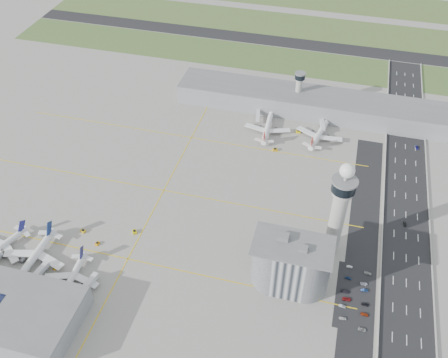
% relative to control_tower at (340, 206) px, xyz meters
% --- Properties ---
extents(ground, '(1000.00, 1000.00, 0.00)m').
position_rel_control_tower_xyz_m(ground, '(-72.00, -8.00, -35.04)').
color(ground, '#9D9A92').
extents(grass_strip_0, '(480.00, 50.00, 0.08)m').
position_rel_control_tower_xyz_m(grass_strip_0, '(-92.00, 217.00, -35.00)').
color(grass_strip_0, '#3E5A2A').
rests_on(grass_strip_0, ground).
extents(grass_strip_1, '(480.00, 60.00, 0.08)m').
position_rel_control_tower_xyz_m(grass_strip_1, '(-92.00, 292.00, -35.00)').
color(grass_strip_1, '#4B642F').
rests_on(grass_strip_1, ground).
extents(runway, '(480.00, 22.00, 0.10)m').
position_rel_control_tower_xyz_m(runway, '(-92.00, 254.00, -34.98)').
color(runway, black).
rests_on(runway, ground).
extents(highway, '(28.00, 500.00, 0.10)m').
position_rel_control_tower_xyz_m(highway, '(43.00, -8.00, -34.99)').
color(highway, black).
rests_on(highway, ground).
extents(barrier_left, '(0.60, 500.00, 1.20)m').
position_rel_control_tower_xyz_m(barrier_left, '(29.00, -8.00, -34.44)').
color(barrier_left, '#9E9E99').
rests_on(barrier_left, ground).
extents(barrier_right, '(0.60, 500.00, 1.20)m').
position_rel_control_tower_xyz_m(barrier_right, '(57.00, -8.00, -34.44)').
color(barrier_right, '#9E9E99').
rests_on(barrier_right, ground).
extents(landside_road, '(18.00, 260.00, 0.08)m').
position_rel_control_tower_xyz_m(landside_road, '(18.00, -18.00, -35.00)').
color(landside_road, black).
rests_on(landside_road, ground).
extents(parking_lot, '(20.00, 44.00, 0.10)m').
position_rel_control_tower_xyz_m(parking_lot, '(16.00, -30.00, -34.99)').
color(parking_lot, black).
rests_on(parking_lot, ground).
extents(taxiway_line_h_0, '(260.00, 0.60, 0.01)m').
position_rel_control_tower_xyz_m(taxiway_line_h_0, '(-112.00, -38.00, -35.04)').
color(taxiway_line_h_0, yellow).
rests_on(taxiway_line_h_0, ground).
extents(taxiway_line_h_1, '(260.00, 0.60, 0.01)m').
position_rel_control_tower_xyz_m(taxiway_line_h_1, '(-112.00, 22.00, -35.04)').
color(taxiway_line_h_1, yellow).
rests_on(taxiway_line_h_1, ground).
extents(taxiway_line_h_2, '(260.00, 0.60, 0.01)m').
position_rel_control_tower_xyz_m(taxiway_line_h_2, '(-112.00, 82.00, -35.04)').
color(taxiway_line_h_2, yellow).
rests_on(taxiway_line_h_2, ground).
extents(taxiway_line_v, '(0.60, 260.00, 0.01)m').
position_rel_control_tower_xyz_m(taxiway_line_v, '(-112.00, 22.00, -35.04)').
color(taxiway_line_v, yellow).
rests_on(taxiway_line_v, ground).
extents(control_tower, '(14.00, 14.00, 64.50)m').
position_rel_control_tower_xyz_m(control_tower, '(0.00, 0.00, 0.00)').
color(control_tower, '#ADAAA5').
rests_on(control_tower, ground).
extents(secondary_tower, '(8.60, 8.60, 31.90)m').
position_rel_control_tower_xyz_m(secondary_tower, '(-42.00, 142.00, -16.24)').
color(secondary_tower, '#ADAAA5').
rests_on(secondary_tower, ground).
extents(admin_building, '(42.00, 24.00, 33.50)m').
position_rel_control_tower_xyz_m(admin_building, '(-20.01, -30.00, -19.74)').
color(admin_building, '#B2B2B7').
rests_on(admin_building, ground).
extents(terminal_pier, '(210.00, 32.00, 15.80)m').
position_rel_control_tower_xyz_m(terminal_pier, '(-32.00, 140.00, -27.14)').
color(terminal_pier, gray).
rests_on(terminal_pier, ground).
extents(airplane_near_b, '(38.84, 45.44, 12.54)m').
position_rel_control_tower_xyz_m(airplane_near_b, '(-162.53, -54.33, -28.77)').
color(airplane_near_b, white).
rests_on(airplane_near_b, ground).
extents(airplane_near_c, '(34.17, 39.43, 10.50)m').
position_rel_control_tower_xyz_m(airplane_near_c, '(-135.00, -61.82, -29.79)').
color(airplane_near_c, white).
rests_on(airplane_near_c, ground).
extents(airplane_far_a, '(37.28, 43.21, 11.64)m').
position_rel_control_tower_xyz_m(airplane_far_a, '(-58.70, 105.32, -29.22)').
color(airplane_far_a, white).
rests_on(airplane_far_a, ground).
extents(airplane_far_b, '(43.39, 48.29, 11.75)m').
position_rel_control_tower_xyz_m(airplane_far_b, '(-19.67, 107.76, -29.16)').
color(airplane_far_b, white).
rests_on(airplane_far_b, ground).
extents(jet_bridge_near_1, '(5.39, 14.31, 5.70)m').
position_rel_control_tower_xyz_m(jet_bridge_near_1, '(-155.00, -69.00, -32.19)').
color(jet_bridge_near_1, silver).
rests_on(jet_bridge_near_1, ground).
extents(jet_bridge_near_2, '(5.39, 14.31, 5.70)m').
position_rel_control_tower_xyz_m(jet_bridge_near_2, '(-125.00, -69.00, -32.19)').
color(jet_bridge_near_2, silver).
rests_on(jet_bridge_near_2, ground).
extents(jet_bridge_far_0, '(5.39, 14.31, 5.70)m').
position_rel_control_tower_xyz_m(jet_bridge_far_0, '(-70.00, 124.00, -32.19)').
color(jet_bridge_far_0, silver).
rests_on(jet_bridge_far_0, ground).
extents(jet_bridge_far_1, '(5.39, 14.31, 5.70)m').
position_rel_control_tower_xyz_m(jet_bridge_far_1, '(-20.00, 124.00, -32.19)').
color(jet_bridge_far_1, silver).
rests_on(jet_bridge_far_1, ground).
extents(tug_0, '(3.80, 3.47, 1.83)m').
position_rel_control_tower_xyz_m(tug_0, '(-148.20, -54.85, -34.13)').
color(tug_0, '#E99C01').
rests_on(tug_0, ground).
extents(tug_1, '(3.64, 3.06, 1.80)m').
position_rel_control_tower_xyz_m(tug_1, '(-146.58, -25.42, -34.14)').
color(tug_1, gold).
rests_on(tug_1, ground).
extents(tug_2, '(2.39, 3.07, 1.60)m').
position_rel_control_tower_xyz_m(tug_2, '(-133.80, -32.33, -34.24)').
color(tug_2, orange).
rests_on(tug_2, ground).
extents(tug_3, '(3.77, 3.99, 1.91)m').
position_rel_control_tower_xyz_m(tug_3, '(-116.07, -17.99, -34.09)').
color(tug_3, '#D6C003').
rests_on(tug_3, ground).
extents(tug_4, '(4.18, 3.63, 2.03)m').
position_rel_control_tower_xyz_m(tug_4, '(-48.60, 82.86, -34.02)').
color(tug_4, gold).
rests_on(tug_4, ground).
extents(tug_5, '(3.76, 2.83, 2.02)m').
position_rel_control_tower_xyz_m(tug_5, '(-35.66, 109.03, -34.03)').
color(tug_5, '#DBC009').
rests_on(tug_5, ground).
extents(car_lot_0, '(3.92, 2.01, 1.28)m').
position_rel_control_tower_xyz_m(car_lot_0, '(11.00, -45.95, -34.40)').
color(car_lot_0, silver).
rests_on(car_lot_0, ground).
extents(car_lot_1, '(3.66, 1.42, 1.19)m').
position_rel_control_tower_xyz_m(car_lot_1, '(10.16, -38.60, -34.45)').
color(car_lot_1, '#A5A9B1').
rests_on(car_lot_1, ground).
extents(car_lot_2, '(4.91, 2.75, 1.30)m').
position_rel_control_tower_xyz_m(car_lot_2, '(12.07, -33.58, -34.39)').
color(car_lot_2, maroon).
rests_on(car_lot_2, ground).
extents(car_lot_3, '(4.67, 2.19, 1.32)m').
position_rel_control_tower_xyz_m(car_lot_3, '(11.04, -28.54, -34.38)').
color(car_lot_3, '#26232E').
rests_on(car_lot_3, ground).
extents(car_lot_4, '(3.77, 1.91, 1.23)m').
position_rel_control_tower_xyz_m(car_lot_4, '(11.73, -19.32, -34.43)').
color(car_lot_4, navy).
rests_on(car_lot_4, ground).
extents(car_lot_5, '(3.45, 1.55, 1.10)m').
position_rel_control_tower_xyz_m(car_lot_5, '(11.83, -11.11, -34.49)').
color(car_lot_5, white).
rests_on(car_lot_5, ground).
extents(car_lot_6, '(4.27, 2.18, 1.15)m').
position_rel_control_tower_xyz_m(car_lot_6, '(21.10, -49.93, -34.46)').
color(car_lot_6, gray).
rests_on(car_lot_6, ground).
extents(car_lot_7, '(4.18, 1.90, 1.19)m').
position_rel_control_tower_xyz_m(car_lot_7, '(21.84, -40.64, -34.45)').
color(car_lot_7, maroon).
rests_on(car_lot_7, ground).
extents(car_lot_8, '(3.91, 1.70, 1.31)m').
position_rel_control_tower_xyz_m(car_lot_8, '(21.75, -34.32, -34.39)').
color(car_lot_8, black).
rests_on(car_lot_8, ground).
extents(car_lot_9, '(4.09, 1.97, 1.29)m').
position_rel_control_tower_xyz_m(car_lot_9, '(20.95, -25.29, -34.39)').
color(car_lot_9, navy).
rests_on(car_lot_9, ground).
extents(car_lot_10, '(4.23, 2.34, 1.12)m').
position_rel_control_tower_xyz_m(car_lot_10, '(20.45, -20.96, -34.48)').
color(car_lot_10, silver).
rests_on(car_lot_10, ground).
extents(car_lot_11, '(4.30, 2.18, 1.20)m').
position_rel_control_tower_xyz_m(car_lot_11, '(22.11, -13.13, -34.44)').
color(car_lot_11, gray).
rests_on(car_lot_11, ground).
extents(car_hw_1, '(1.79, 3.95, 1.26)m').
position_rel_control_tower_xyz_m(car_hw_1, '(42.28, 31.14, -34.41)').
color(car_hw_1, black).
rests_on(car_hw_1, ground).
extents(car_hw_2, '(2.60, 4.51, 1.18)m').
position_rel_control_tower_xyz_m(car_hw_2, '(51.04, 112.45, -34.45)').
color(car_hw_2, navy).
rests_on(car_hw_2, ground).
extents(car_hw_4, '(1.76, 3.41, 1.11)m').
position_rel_control_tower_xyz_m(car_hw_4, '(35.28, 170.23, -34.49)').
color(car_hw_4, slate).
rests_on(car_hw_4, ground).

